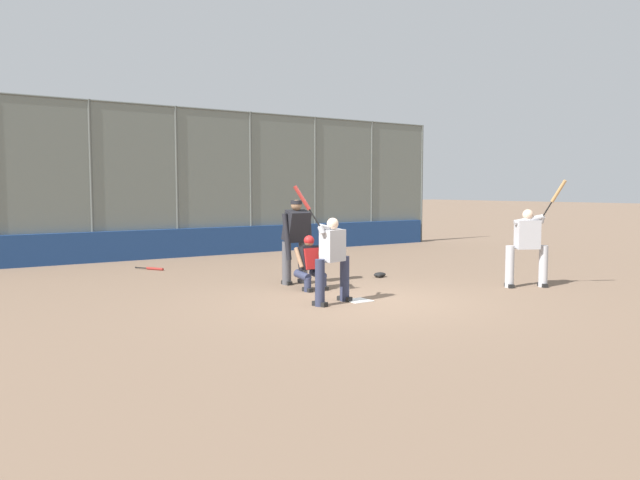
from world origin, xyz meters
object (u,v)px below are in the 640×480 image
Objects in this scene: umpire_home at (296,239)px; spare_bat_near_backstop at (153,269)px; fielding_glove_on_dirt at (380,275)px; batter_on_deck at (528,245)px; batter_at_plate at (332,257)px; catcher_behind_plate at (311,262)px.

umpire_home is 2.26× the size of spare_bat_near_backstop.
fielding_glove_on_dirt is at bearing 12.65° from spare_bat_near_backstop.
batter_on_deck is 8.97m from spare_bat_near_backstop.
batter_at_plate reaches higher than spare_bat_near_backstop.
batter_on_deck is at bearing 155.52° from batter_at_plate.
umpire_home is at bearing -102.05° from catcher_behind_plate.
catcher_behind_plate is 3.45× the size of fielding_glove_on_dirt.
catcher_behind_plate is at bearing -124.41° from batter_at_plate.
umpire_home is 4.81m from batter_on_deck.
umpire_home is at bearing 168.99° from batter_on_deck.
spare_bat_near_backstop is 2.49× the size of fielding_glove_on_dirt.
umpire_home is 2.34m from fielding_glove_on_dirt.
batter_at_plate is 4.47m from batter_on_deck.
batter_on_deck reaches higher than catcher_behind_plate.
batter_on_deck reaches higher than batter_at_plate.
catcher_behind_plate is at bearing -11.86° from spare_bat_near_backstop.
spare_bat_near_backstop is (5.49, -7.04, -0.85)m from batter_on_deck.
batter_on_deck is (-3.89, 2.20, 0.31)m from catcher_behind_plate.
umpire_home reaches higher than fielding_glove_on_dirt.
umpire_home is at bearing -5.30° from fielding_glove_on_dirt.
batter_at_plate is 2.64× the size of spare_bat_near_backstop.
umpire_home is at bearing -6.49° from spare_bat_near_backstop.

